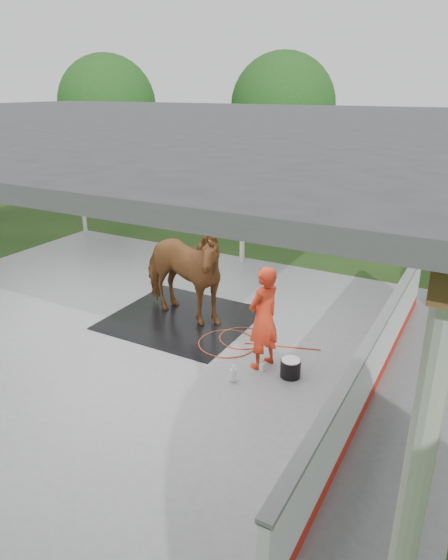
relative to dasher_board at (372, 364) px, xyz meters
The scene contains 12 objects.
ground 4.64m from the dasher_board, behind, with size 100.00×100.00×0.00m, color #1E3814.
concrete_slab 4.63m from the dasher_board, behind, with size 12.00×10.00×0.05m, color slate.
pavilion_structure 5.70m from the dasher_board, behind, with size 12.60×10.60×4.05m.
dasher_board is the anchor object (origin of this frame).
tree_belt 5.43m from the dasher_board, 168.18° to the left, with size 28.00×28.00×5.80m.
rubber_mat 4.16m from the dasher_board, 168.03° to the left, with size 2.77×2.59×0.02m, color black.
horse 4.15m from the dasher_board, 168.03° to the left, with size 1.08×2.38×2.01m, color brown.
handler 1.86m from the dasher_board, behind, with size 0.65×0.43×1.80m, color red.
wash_bucket 1.33m from the dasher_board, behind, with size 0.34×0.34×0.31m.
soap_bottle_a 2.17m from the dasher_board, 161.20° to the right, with size 0.12×0.12×0.30m, color silver.
soap_bottle_b 1.81m from the dasher_board, behind, with size 0.09×0.09×0.20m, color #338CD8.
hose_coil 2.73m from the dasher_board, 169.16° to the left, with size 2.15×1.32×0.02m.
Camera 1 is at (5.80, -6.85, 4.53)m, focal length 32.00 mm.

